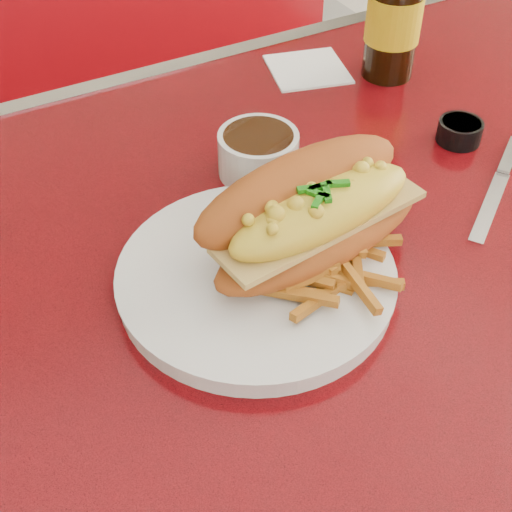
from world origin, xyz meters
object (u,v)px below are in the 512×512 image
sauce_cup_right (460,130)px  gravy_ramekin (258,153)px  booth_bench_far (131,178)px  diner_table (341,316)px  knife (501,178)px  mac_hoagie (313,212)px  dinner_plate (256,278)px  fork (263,222)px

sauce_cup_right → gravy_ramekin: bearing=165.9°
booth_bench_far → diner_table: bearing=-90.0°
sauce_cup_right → knife: 0.09m
gravy_ramekin → sauce_cup_right: (0.25, -0.06, -0.01)m
diner_table → sauce_cup_right: (0.20, 0.06, 0.18)m
mac_hoagie → booth_bench_far: bearing=77.4°
booth_bench_far → dinner_plate: 1.00m
gravy_ramekin → knife: gravy_ramekin is taller
gravy_ramekin → sauce_cup_right: 0.26m
booth_bench_far → gravy_ramekin: booth_bench_far is taller
mac_hoagie → dinner_plate: bearing=176.9°
sauce_cup_right → fork: bearing=-172.5°
diner_table → fork: size_ratio=8.47×
mac_hoagie → gravy_ramekin: (0.03, 0.16, -0.04)m
dinner_plate → knife: (0.33, 0.01, -0.01)m
dinner_plate → mac_hoagie: bearing=4.2°
gravy_ramekin → booth_bench_far: bearing=85.7°
fork → sauce_cup_right: sauce_cup_right is taller
booth_bench_far → sauce_cup_right: (0.20, -0.75, 0.50)m
diner_table → dinner_plate: (-0.14, -0.04, 0.17)m
dinner_plate → mac_hoagie: size_ratio=1.40×
diner_table → booth_bench_far: 0.87m
dinner_plate → diner_table: bearing=16.2°
mac_hoagie → diner_table: bearing=17.8°
gravy_ramekin → sauce_cup_right: size_ratio=1.32×
dinner_plate → gravy_ramekin: 0.19m
diner_table → knife: (0.19, -0.03, 0.16)m
dinner_plate → knife: size_ratio=1.99×
diner_table → dinner_plate: size_ratio=3.44×
dinner_plate → gravy_ramekin: gravy_ramekin is taller
diner_table → mac_hoagie: mac_hoagie is taller
diner_table → knife: size_ratio=6.84×
fork → sauce_cup_right: (0.30, 0.04, -0.00)m
diner_table → fork: fork is taller
diner_table → knife: 0.25m
fork → knife: (0.29, -0.05, -0.02)m
booth_bench_far → knife: booth_bench_far is taller
knife → diner_table: bearing=136.3°
fork → booth_bench_far: bearing=-33.2°
mac_hoagie → fork: bearing=105.0°
mac_hoagie → fork: (-0.02, 0.06, -0.05)m
fork → diner_table: bearing=-126.3°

